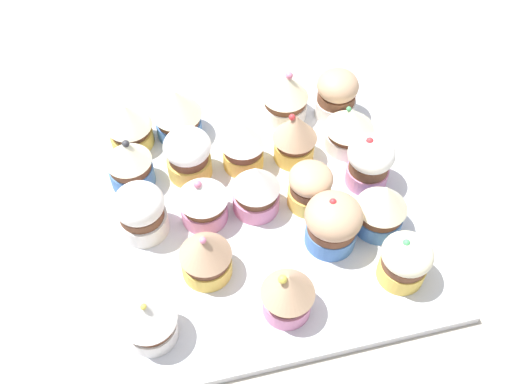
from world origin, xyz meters
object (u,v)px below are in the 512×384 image
at_px(cupcake_2, 177,112).
at_px(cupcake_11, 259,187).
at_px(baking_tray, 256,209).
at_px(cupcake_4, 349,127).
at_px(cupcake_3, 129,125).
at_px(cupcake_19, 149,318).
at_px(cupcake_14, 382,207).
at_px(cupcake_10, 310,186).
at_px(cupcake_15, 333,223).
at_px(cupcake_17, 405,261).
at_px(cupcake_0, 337,94).
at_px(cupcake_5, 295,137).
at_px(cupcake_7, 188,154).
at_px(cupcake_6, 241,144).
at_px(cupcake_13, 141,213).
at_px(cupcake_1, 285,95).
at_px(cupcake_18, 284,293).
at_px(cupcake_8, 129,163).
at_px(cupcake_16, 205,254).
at_px(cupcake_9, 370,162).
at_px(cupcake_12, 203,200).

distance_m(cupcake_2, cupcake_11, 0.16).
height_order(baking_tray, cupcake_4, cupcake_4).
distance_m(cupcake_3, cupcake_19, 0.28).
height_order(cupcake_14, cupcake_19, same).
bearing_deg(cupcake_19, cupcake_10, -148.35).
relative_size(cupcake_11, cupcake_15, 0.99).
xyz_separation_m(cupcake_4, cupcake_17, (0.01, 0.20, -0.00)).
relative_size(cupcake_0, cupcake_5, 0.90).
height_order(cupcake_7, cupcake_15, cupcake_15).
height_order(cupcake_2, cupcake_14, same).
bearing_deg(cupcake_3, cupcake_2, -177.67).
bearing_deg(cupcake_0, baking_tray, 42.40).
bearing_deg(cupcake_17, cupcake_4, -91.48).
bearing_deg(cupcake_17, cupcake_3, -45.25).
bearing_deg(cupcake_3, baking_tray, 133.65).
xyz_separation_m(baking_tray, cupcake_6, (0.00, -0.07, 0.05)).
bearing_deg(cupcake_19, cupcake_13, -93.37).
bearing_deg(cupcake_15, cupcake_0, -109.56).
xyz_separation_m(cupcake_2, cupcake_4, (-0.21, 0.07, -0.00)).
distance_m(baking_tray, cupcake_1, 0.17).
distance_m(cupcake_0, cupcake_4, 0.06).
bearing_deg(cupcake_18, cupcake_8, -57.57).
relative_size(cupcake_3, cupcake_17, 1.02).
bearing_deg(cupcake_14, baking_tray, -24.41).
distance_m(cupcake_6, cupcake_14, 0.19).
distance_m(cupcake_6, cupcake_15, 0.16).
bearing_deg(cupcake_2, cupcake_10, 131.74).
xyz_separation_m(cupcake_1, cupcake_16, (0.15, 0.22, -0.00)).
xyz_separation_m(cupcake_11, cupcake_13, (0.14, 0.00, -0.00)).
distance_m(cupcake_8, cupcake_14, 0.31).
bearing_deg(cupcake_15, cupcake_4, -116.18).
relative_size(baking_tray, cupcake_4, 5.84).
bearing_deg(cupcake_6, baking_tray, 92.44).
relative_size(cupcake_14, cupcake_16, 1.01).
bearing_deg(cupcake_13, cupcake_7, -131.58).
bearing_deg(cupcake_18, cupcake_11, -93.00).
bearing_deg(cupcake_6, cupcake_9, 156.98).
height_order(baking_tray, cupcake_13, cupcake_13).
bearing_deg(cupcake_8, cupcake_12, 135.73).
xyz_separation_m(cupcake_1, cupcake_12, (0.14, 0.15, -0.00)).
distance_m(baking_tray, cupcake_12, 0.08).
bearing_deg(cupcake_15, cupcake_18, 43.50).
xyz_separation_m(cupcake_12, cupcake_16, (0.01, 0.07, 0.00)).
relative_size(cupcake_12, cupcake_14, 0.94).
bearing_deg(cupcake_17, cupcake_2, -53.11).
height_order(cupcake_2, cupcake_18, same).
bearing_deg(cupcake_2, cupcake_7, 91.73).
relative_size(cupcake_12, cupcake_15, 0.93).
bearing_deg(cupcake_13, cupcake_19, 86.63).
bearing_deg(cupcake_16, cupcake_13, -49.09).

